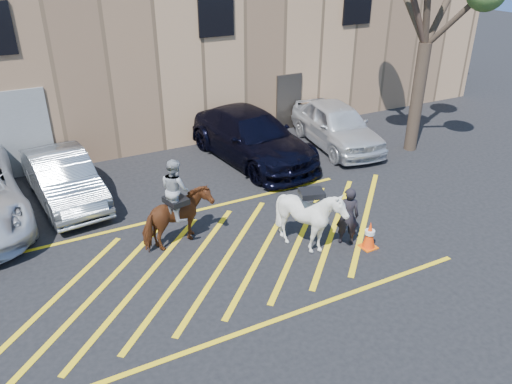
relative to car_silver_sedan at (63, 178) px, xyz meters
name	(u,v)px	position (x,y,z in m)	size (l,w,h in m)	color
ground	(222,251)	(2.98, -4.54, -0.72)	(90.00, 90.00, 0.00)	black
car_silver_sedan	(63,178)	(0.00, 0.00, 0.00)	(1.53, 4.40, 1.45)	gray
car_blue_suv	(251,136)	(6.23, 0.30, 0.11)	(2.34, 5.75, 1.67)	black
car_white_suv	(336,125)	(9.58, -0.01, 0.08)	(1.89, 4.71, 1.60)	silver
handler	(348,216)	(5.92, -5.61, 0.05)	(0.56, 0.37, 1.54)	black
warehouse	(99,28)	(2.97, 7.45, 2.93)	(32.42, 10.20, 7.30)	tan
hatching_zone	(227,257)	(2.98, -4.84, -0.72)	(12.60, 5.12, 0.01)	yellow
mounted_bay	(177,212)	(2.14, -3.78, 0.22)	(1.90, 1.19, 2.33)	#5C2D16
saddled_white	(310,218)	(4.93, -5.43, 0.15)	(1.81, 1.93, 1.74)	white
traffic_cone	(370,235)	(6.29, -6.07, -0.36)	(0.40, 0.40, 0.73)	#EC5709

